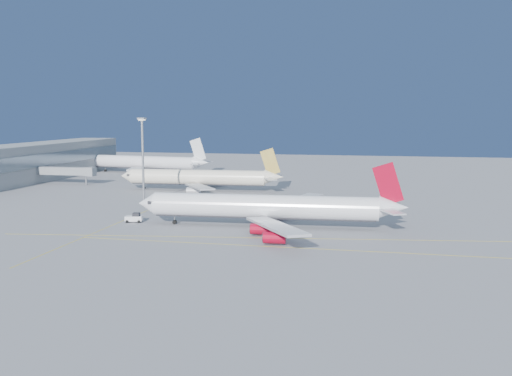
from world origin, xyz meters
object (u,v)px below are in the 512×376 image
at_px(airliner_third, 147,162).
at_px(light_mast, 143,153).
at_px(airliner_etihad, 201,177).
at_px(airliner_virgin, 269,207).
at_px(pushback_tug, 134,218).

distance_m(airliner_third, light_mast, 89.48).
bearing_deg(airliner_etihad, airliner_third, 126.25).
relative_size(airliner_virgin, light_mast, 2.53).
bearing_deg(pushback_tug, airliner_virgin, -9.99).
bearing_deg(airliner_virgin, pushback_tug, 178.56).
bearing_deg(airliner_etihad, pushback_tug, -91.73).
distance_m(airliner_virgin, light_mast, 54.13).
bearing_deg(airliner_etihad, airliner_virgin, -61.95).
xyz_separation_m(airliner_etihad, pushback_tug, (1.47, -60.51, -3.62)).
bearing_deg(airliner_virgin, airliner_third, 122.25).
height_order(airliner_etihad, light_mast, light_mast).
xyz_separation_m(airliner_virgin, pushback_tug, (-34.60, -0.90, -3.78)).
height_order(airliner_etihad, pushback_tug, airliner_etihad).
relative_size(airliner_virgin, airliner_etihad, 1.11).
bearing_deg(airliner_third, airliner_virgin, -48.16).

